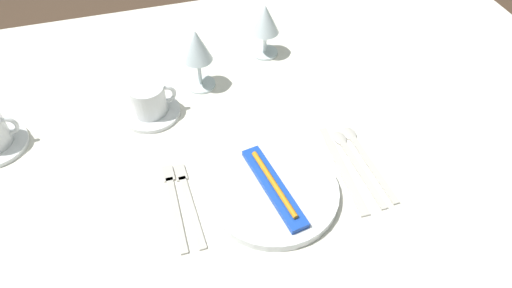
{
  "coord_description": "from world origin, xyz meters",
  "views": [
    {
      "loc": [
        -0.14,
        -0.71,
        1.46
      ],
      "look_at": [
        0.04,
        -0.09,
        0.76
      ],
      "focal_mm": 32.08,
      "sensor_mm": 36.0,
      "label": 1
    }
  ],
  "objects_px": {
    "toothbrush_package": "(274,186)",
    "wine_glass_left": "(197,49)",
    "wine_glass_centre": "(265,22)",
    "dinner_knife": "(343,171)",
    "spoon_soup": "(352,158)",
    "dinner_plate": "(273,192)",
    "fork_inner": "(174,202)",
    "spoon_dessert": "(363,154)",
    "coffee_cup_right": "(149,99)",
    "fork_outer": "(189,200)"
  },
  "relations": [
    {
      "from": "dinner_knife",
      "to": "spoon_soup",
      "type": "distance_m",
      "value": 0.04
    },
    {
      "from": "dinner_knife",
      "to": "spoon_dessert",
      "type": "xyz_separation_m",
      "value": [
        0.06,
        0.03,
        -0.0
      ]
    },
    {
      "from": "toothbrush_package",
      "to": "dinner_knife",
      "type": "xyz_separation_m",
      "value": [
        0.15,
        0.02,
        -0.02
      ]
    },
    {
      "from": "dinner_plate",
      "to": "wine_glass_centre",
      "type": "xyz_separation_m",
      "value": [
        0.12,
        0.44,
        0.09
      ]
    },
    {
      "from": "fork_outer",
      "to": "spoon_soup",
      "type": "height_order",
      "value": "spoon_soup"
    },
    {
      "from": "dinner_plate",
      "to": "spoon_soup",
      "type": "distance_m",
      "value": 0.19
    },
    {
      "from": "dinner_plate",
      "to": "toothbrush_package",
      "type": "distance_m",
      "value": 0.02
    },
    {
      "from": "spoon_soup",
      "to": "coffee_cup_right",
      "type": "bearing_deg",
      "value": 146.31
    },
    {
      "from": "fork_outer",
      "to": "coffee_cup_right",
      "type": "distance_m",
      "value": 0.27
    },
    {
      "from": "spoon_soup",
      "to": "coffee_cup_right",
      "type": "relative_size",
      "value": 2.09
    },
    {
      "from": "fork_inner",
      "to": "spoon_dessert",
      "type": "relative_size",
      "value": 0.96
    },
    {
      "from": "fork_outer",
      "to": "fork_inner",
      "type": "bearing_deg",
      "value": 174.66
    },
    {
      "from": "wine_glass_left",
      "to": "spoon_dessert",
      "type": "bearing_deg",
      "value": -48.4
    },
    {
      "from": "toothbrush_package",
      "to": "coffee_cup_right",
      "type": "distance_m",
      "value": 0.35
    },
    {
      "from": "toothbrush_package",
      "to": "fork_inner",
      "type": "xyz_separation_m",
      "value": [
        -0.19,
        0.03,
        -0.02
      ]
    },
    {
      "from": "wine_glass_centre",
      "to": "fork_outer",
      "type": "bearing_deg",
      "value": -124.02
    },
    {
      "from": "spoon_dessert",
      "to": "wine_glass_centre",
      "type": "distance_m",
      "value": 0.42
    },
    {
      "from": "fork_outer",
      "to": "dinner_knife",
      "type": "height_order",
      "value": "same"
    },
    {
      "from": "dinner_plate",
      "to": "spoon_dessert",
      "type": "relative_size",
      "value": 1.17
    },
    {
      "from": "wine_glass_left",
      "to": "coffee_cup_right",
      "type": "bearing_deg",
      "value": -152.12
    },
    {
      "from": "coffee_cup_right",
      "to": "wine_glass_centre",
      "type": "distance_m",
      "value": 0.35
    },
    {
      "from": "dinner_plate",
      "to": "toothbrush_package",
      "type": "xyz_separation_m",
      "value": [
        0.0,
        0.0,
        0.02
      ]
    },
    {
      "from": "dinner_knife",
      "to": "fork_outer",
      "type": "bearing_deg",
      "value": 177.18
    },
    {
      "from": "toothbrush_package",
      "to": "wine_glass_left",
      "type": "distance_m",
      "value": 0.38
    },
    {
      "from": "wine_glass_centre",
      "to": "toothbrush_package",
      "type": "bearing_deg",
      "value": -104.9
    },
    {
      "from": "spoon_soup",
      "to": "spoon_dessert",
      "type": "distance_m",
      "value": 0.03
    },
    {
      "from": "fork_outer",
      "to": "wine_glass_centre",
      "type": "distance_m",
      "value": 0.51
    },
    {
      "from": "fork_outer",
      "to": "wine_glass_centre",
      "type": "height_order",
      "value": "wine_glass_centre"
    },
    {
      "from": "coffee_cup_right",
      "to": "fork_inner",
      "type": "bearing_deg",
      "value": -88.28
    },
    {
      "from": "fork_outer",
      "to": "fork_inner",
      "type": "distance_m",
      "value": 0.03
    },
    {
      "from": "toothbrush_package",
      "to": "fork_outer",
      "type": "relative_size",
      "value": 1.04
    },
    {
      "from": "dinner_plate",
      "to": "toothbrush_package",
      "type": "bearing_deg",
      "value": 63.43
    },
    {
      "from": "toothbrush_package",
      "to": "fork_outer",
      "type": "distance_m",
      "value": 0.17
    },
    {
      "from": "fork_inner",
      "to": "dinner_knife",
      "type": "bearing_deg",
      "value": -3.02
    },
    {
      "from": "toothbrush_package",
      "to": "spoon_dessert",
      "type": "height_order",
      "value": "toothbrush_package"
    },
    {
      "from": "spoon_soup",
      "to": "spoon_dessert",
      "type": "bearing_deg",
      "value": 11.39
    },
    {
      "from": "fork_inner",
      "to": "wine_glass_left",
      "type": "height_order",
      "value": "wine_glass_left"
    },
    {
      "from": "dinner_plate",
      "to": "dinner_knife",
      "type": "distance_m",
      "value": 0.15
    },
    {
      "from": "toothbrush_package",
      "to": "spoon_dessert",
      "type": "xyz_separation_m",
      "value": [
        0.21,
        0.05,
        -0.02
      ]
    },
    {
      "from": "toothbrush_package",
      "to": "dinner_knife",
      "type": "relative_size",
      "value": 0.9
    },
    {
      "from": "fork_outer",
      "to": "coffee_cup_right",
      "type": "relative_size",
      "value": 1.99
    },
    {
      "from": "toothbrush_package",
      "to": "wine_glass_left",
      "type": "bearing_deg",
      "value": 100.75
    },
    {
      "from": "fork_inner",
      "to": "dinner_knife",
      "type": "distance_m",
      "value": 0.34
    },
    {
      "from": "fork_inner",
      "to": "wine_glass_centre",
      "type": "relative_size",
      "value": 1.48
    },
    {
      "from": "toothbrush_package",
      "to": "wine_glass_left",
      "type": "height_order",
      "value": "wine_glass_left"
    },
    {
      "from": "spoon_dessert",
      "to": "wine_glass_centre",
      "type": "height_order",
      "value": "wine_glass_centre"
    },
    {
      "from": "spoon_dessert",
      "to": "dinner_plate",
      "type": "bearing_deg",
      "value": -167.74
    },
    {
      "from": "spoon_dessert",
      "to": "coffee_cup_right",
      "type": "distance_m",
      "value": 0.48
    },
    {
      "from": "dinner_knife",
      "to": "spoon_soup",
      "type": "xyz_separation_m",
      "value": [
        0.03,
        0.03,
        -0.0
      ]
    },
    {
      "from": "toothbrush_package",
      "to": "wine_glass_centre",
      "type": "relative_size",
      "value": 1.52
    }
  ]
}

